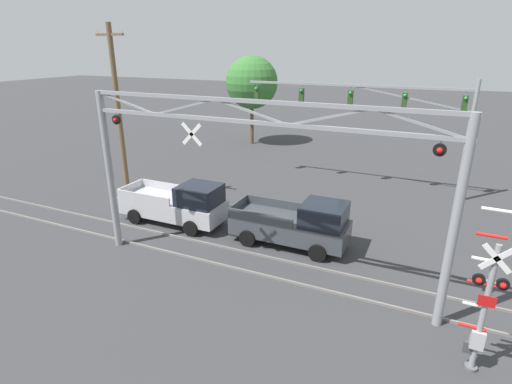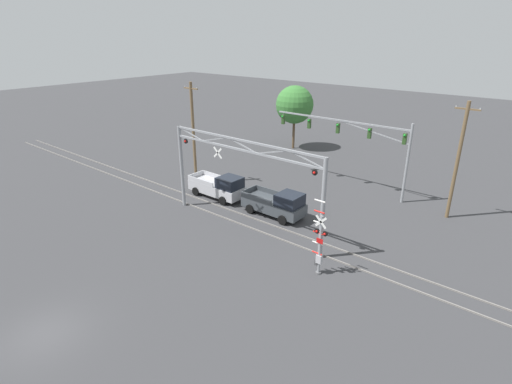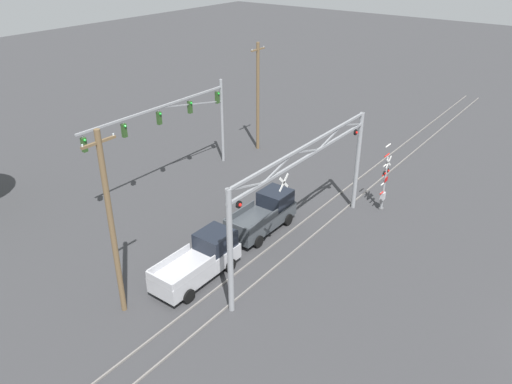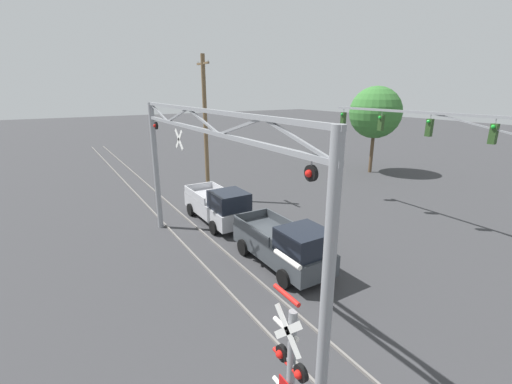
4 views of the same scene
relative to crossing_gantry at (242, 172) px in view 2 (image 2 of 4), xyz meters
The scene contains 11 objects.
ground_plane 15.94m from the crossing_gantry, 89.96° to the right, with size 200.00×200.00×0.00m, color #38383A.
rail_track_near 4.56m from the crossing_gantry, 87.70° to the left, with size 80.00×0.08×0.10m, color gray.
rail_track_far 4.86m from the crossing_gantry, 89.62° to the left, with size 80.00×0.08×0.10m, color gray.
crossing_gantry is the anchor object (origin of this frame).
crossing_signal_mast 8.41m from the crossing_gantry, 12.61° to the right, with size 1.01×0.35×4.97m.
traffic_signal_span 13.25m from the crossing_gantry, 74.88° to the left, with size 13.83×0.39×7.09m.
pickup_truck_lead 4.95m from the crossing_gantry, 77.98° to the left, with size 5.40×2.27×2.26m.
pickup_truck_following 7.39m from the crossing_gantry, 150.34° to the left, with size 5.59×2.27×2.26m.
utility_pole_left 11.14m from the crossing_gantry, 156.20° to the left, with size 1.80×0.28×9.92m.
utility_pole_right 16.82m from the crossing_gantry, 45.90° to the left, with size 1.80×0.28×9.46m.
background_tree_beyond_span 23.60m from the crossing_gantry, 114.97° to the left, with size 4.74×4.74×8.02m.
Camera 2 is at (18.39, -5.57, 14.21)m, focal length 28.00 mm.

